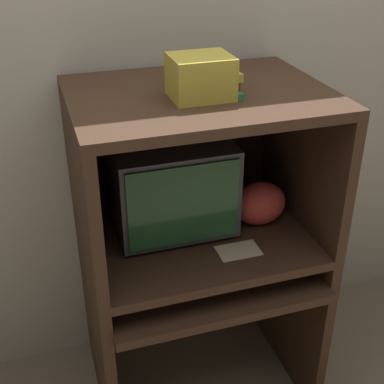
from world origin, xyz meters
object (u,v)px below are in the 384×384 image
Objects in this scene: crt_monitor at (169,181)px; keyboard at (178,282)px; mouse at (246,267)px; snack_bag at (259,203)px; book_stack at (209,85)px; storage_box at (201,77)px.

crt_monitor reaches higher than keyboard.
snack_bag reaches higher than mouse.
mouse is (0.24, -0.23, -0.30)m from crt_monitor.
keyboard is (-0.04, -0.24, -0.30)m from crt_monitor.
book_stack is (-0.24, -0.06, 0.52)m from snack_bag.
snack_bag is (0.10, 0.13, 0.19)m from mouse.
keyboard is at bearing -143.33° from storage_box.
mouse is at bearing -23.13° from storage_box.
mouse is at bearing -27.73° from book_stack.
snack_bag is 1.08× the size of storage_box.
crt_monitor is at bearing 136.51° from mouse.
mouse is at bearing -43.49° from crt_monitor.
snack_bag is at bearing 12.23° from storage_box.
crt_monitor is 0.46m from book_stack.
keyboard is 2.09× the size of snack_bag.
snack_bag is at bearing 13.39° from book_stack.
mouse is 0.29× the size of snack_bag.
keyboard is at bearing -159.72° from snack_bag.
crt_monitor is 7.28× the size of mouse.
keyboard is 0.45m from snack_bag.
storage_box is at bearing -167.77° from snack_bag.
crt_monitor reaches higher than mouse.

